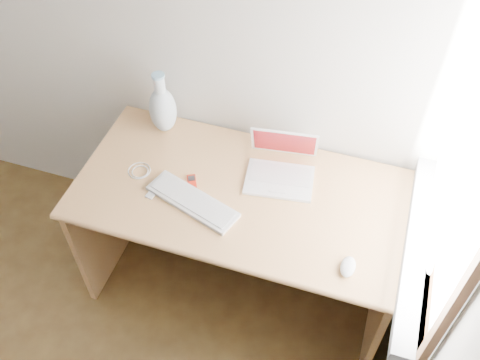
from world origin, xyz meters
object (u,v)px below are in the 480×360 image
(vase, at_px, (163,108))
(external_keyboard, at_px, (192,201))
(desk, at_px, (246,208))
(laptop, at_px, (282,168))

(vase, bearing_deg, external_keyboard, -52.92)
(desk, distance_m, laptop, 0.31)
(external_keyboard, xyz_separation_m, vase, (-0.29, 0.38, 0.12))
(desk, relative_size, laptop, 4.46)
(desk, relative_size, external_keyboard, 3.28)
(desk, distance_m, external_keyboard, 0.35)
(desk, relative_size, vase, 4.41)
(laptop, xyz_separation_m, vase, (-0.60, 0.11, 0.08))
(desk, xyz_separation_m, vase, (-0.46, 0.17, 0.35))
(vase, bearing_deg, laptop, -10.38)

